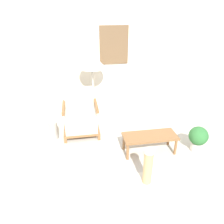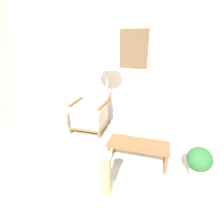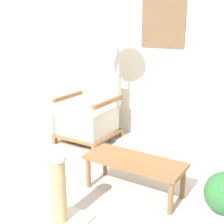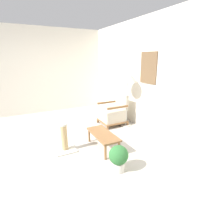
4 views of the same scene
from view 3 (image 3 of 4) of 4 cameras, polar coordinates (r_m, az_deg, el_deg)
ground_plane at (r=2.71m, az=-19.30°, el=-18.28°), size 14.00×14.00×0.00m
wall_back at (r=4.09m, az=5.54°, el=14.18°), size 8.00×0.09×2.70m
armchair at (r=4.00m, az=-4.19°, el=-0.92°), size 0.66×0.67×0.83m
floor_lamp at (r=3.89m, az=1.15°, el=13.39°), size 0.49×0.49×1.49m
coffee_table at (r=2.81m, az=4.12°, el=-9.46°), size 0.89×0.36×0.32m
vase at (r=4.27m, az=-10.77°, el=-2.20°), size 0.16×0.16×0.33m
scratching_post at (r=2.47m, az=-9.71°, el=-15.64°), size 0.39×0.39×0.57m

